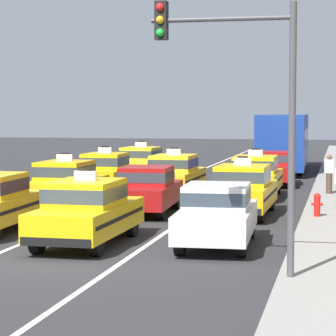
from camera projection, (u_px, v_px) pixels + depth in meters
name	position (u px, v px, depth m)	size (l,w,h in m)	color
ground_plane	(57.00, 258.00, 18.10)	(160.00, 160.00, 0.00)	#2B2B2D
lane_stripe_left_center	(172.00, 182.00, 37.92)	(0.14, 80.00, 0.01)	silver
lane_stripe_center_right	(238.00, 183.00, 37.22)	(0.14, 80.00, 0.01)	silver
taxi_left_second	(66.00, 183.00, 27.56)	(1.84, 4.57, 1.96)	black
taxi_left_third	(106.00, 172.00, 32.88)	(1.99, 4.63, 1.96)	black
taxi_left_fourth	(142.00, 163.00, 38.54)	(1.92, 4.60, 1.96)	black
taxi_center_nearest	(87.00, 211.00, 19.89)	(1.86, 4.58, 1.96)	black
sedan_center_second	(147.00, 188.00, 25.97)	(1.97, 4.38, 1.58)	black
taxi_center_third	(174.00, 174.00, 31.59)	(1.86, 4.58, 1.96)	black
sedan_right_nearest	(217.00, 213.00, 19.64)	(1.97, 4.38, 1.58)	black
taxi_right_second	(243.00, 189.00, 25.45)	(1.88, 4.58, 1.96)	black
taxi_right_third	(256.00, 176.00, 30.84)	(1.82, 4.56, 1.96)	black
sedan_right_fourth	(274.00, 167.00, 36.01)	(1.94, 4.37, 1.58)	black
bus_right_fifth	(284.00, 139.00, 44.80)	(2.78, 11.26, 3.22)	black
pedestrian_near_crosswalk	(329.00, 174.00, 30.98)	(0.36, 0.24, 1.55)	#473828
fire_hydrant	(317.00, 204.00, 24.22)	(0.36, 0.22, 0.73)	red
traffic_light_pole	(243.00, 89.00, 15.31)	(2.87, 0.33, 5.58)	#47474C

